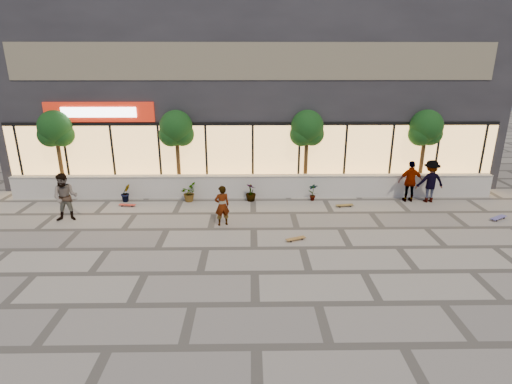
{
  "coord_description": "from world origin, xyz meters",
  "views": [
    {
      "loc": [
        -0.11,
        -10.56,
        6.03
      ],
      "look_at": [
        0.09,
        3.77,
        1.3
      ],
      "focal_mm": 28.0,
      "sensor_mm": 36.0,
      "label": 1
    }
  ],
  "objects_px": {
    "skateboard_center": "(296,238)",
    "tree_east": "(426,130)",
    "tree_midwest": "(176,131)",
    "skater_right_far": "(430,181)",
    "skater_center": "(222,206)",
    "skateboard_left": "(127,205)",
    "skateboard_right_near": "(345,205)",
    "skateboard_right_far": "(499,217)",
    "skater_right_near": "(410,181)",
    "skater_left": "(65,197)",
    "tree_west": "(55,131)",
    "tree_mideast": "(307,130)"
  },
  "relations": [
    {
      "from": "skateboard_center",
      "to": "tree_mideast",
      "type": "bearing_deg",
      "value": 56.33
    },
    {
      "from": "tree_east",
      "to": "skater_center",
      "type": "bearing_deg",
      "value": -156.44
    },
    {
      "from": "tree_west",
      "to": "skater_right_far",
      "type": "xyz_separation_m",
      "value": [
        16.85,
        -1.46,
        -2.03
      ]
    },
    {
      "from": "tree_midwest",
      "to": "skateboard_right_near",
      "type": "bearing_deg",
      "value": -15.67
    },
    {
      "from": "skateboard_right_far",
      "to": "tree_midwest",
      "type": "bearing_deg",
      "value": 134.37
    },
    {
      "from": "skater_right_near",
      "to": "skateboard_center",
      "type": "xyz_separation_m",
      "value": [
        -5.53,
        -4.06,
        -0.85
      ]
    },
    {
      "from": "skater_left",
      "to": "skateboard_right_far",
      "type": "xyz_separation_m",
      "value": [
        17.11,
        -0.18,
        -0.87
      ]
    },
    {
      "from": "skater_center",
      "to": "skateboard_center",
      "type": "bearing_deg",
      "value": 132.67
    },
    {
      "from": "skateboard_center",
      "to": "tree_east",
      "type": "bearing_deg",
      "value": 16.92
    },
    {
      "from": "skateboard_right_near",
      "to": "tree_mideast",
      "type": "bearing_deg",
      "value": 115.26
    },
    {
      "from": "tree_west",
      "to": "tree_east",
      "type": "distance_m",
      "value": 17.0
    },
    {
      "from": "skateboard_center",
      "to": "skateboard_right_near",
      "type": "height_order",
      "value": "skateboard_right_near"
    },
    {
      "from": "skater_left",
      "to": "skater_right_far",
      "type": "distance_m",
      "value": 15.32
    },
    {
      "from": "skater_right_near",
      "to": "skateboard_right_near",
      "type": "distance_m",
      "value": 3.23
    },
    {
      "from": "tree_west",
      "to": "tree_mideast",
      "type": "distance_m",
      "value": 11.5
    },
    {
      "from": "tree_west",
      "to": "tree_mideast",
      "type": "height_order",
      "value": "same"
    },
    {
      "from": "skateboard_right_far",
      "to": "tree_east",
      "type": "bearing_deg",
      "value": 85.68
    },
    {
      "from": "skateboard_left",
      "to": "skateboard_right_far",
      "type": "height_order",
      "value": "skateboard_right_far"
    },
    {
      "from": "tree_midwest",
      "to": "skater_center",
      "type": "bearing_deg",
      "value": -60.17
    },
    {
      "from": "skater_right_near",
      "to": "skater_right_far",
      "type": "distance_m",
      "value": 0.86
    },
    {
      "from": "tree_east",
      "to": "skater_right_far",
      "type": "height_order",
      "value": "tree_east"
    },
    {
      "from": "skater_right_far",
      "to": "skateboard_right_far",
      "type": "distance_m",
      "value": 3.03
    },
    {
      "from": "skater_center",
      "to": "skateboard_left",
      "type": "relative_size",
      "value": 2.12
    },
    {
      "from": "tree_east",
      "to": "skateboard_right_near",
      "type": "bearing_deg",
      "value": -152.58
    },
    {
      "from": "skater_center",
      "to": "skateboard_right_far",
      "type": "xyz_separation_m",
      "value": [
        10.97,
        0.37,
        -0.7
      ]
    },
    {
      "from": "skater_right_far",
      "to": "skateboard_center",
      "type": "bearing_deg",
      "value": 28.47
    },
    {
      "from": "skateboard_left",
      "to": "skater_left",
      "type": "bearing_deg",
      "value": -133.23
    },
    {
      "from": "tree_east",
      "to": "skater_right_far",
      "type": "distance_m",
      "value": 2.51
    },
    {
      "from": "tree_midwest",
      "to": "skater_right_far",
      "type": "relative_size",
      "value": 2.06
    },
    {
      "from": "skater_center",
      "to": "skater_right_far",
      "type": "xyz_separation_m",
      "value": [
        9.05,
        2.55,
        0.16
      ]
    },
    {
      "from": "tree_mideast",
      "to": "tree_east",
      "type": "xyz_separation_m",
      "value": [
        5.5,
        0.0,
        0.0
      ]
    },
    {
      "from": "skater_center",
      "to": "skateboard_left",
      "type": "height_order",
      "value": "skater_center"
    },
    {
      "from": "tree_west",
      "to": "tree_midwest",
      "type": "relative_size",
      "value": 1.0
    },
    {
      "from": "skateboard_center",
      "to": "skateboard_right_far",
      "type": "relative_size",
      "value": 0.87
    },
    {
      "from": "tree_west",
      "to": "tree_midwest",
      "type": "xyz_separation_m",
      "value": [
        5.5,
        0.0,
        0.0
      ]
    },
    {
      "from": "skateboard_center",
      "to": "skater_right_near",
      "type": "bearing_deg",
      "value": 13.31
    },
    {
      "from": "skater_left",
      "to": "skater_right_near",
      "type": "distance_m",
      "value": 14.48
    },
    {
      "from": "tree_east",
      "to": "skater_right_near",
      "type": "distance_m",
      "value": 2.68
    },
    {
      "from": "skater_center",
      "to": "skateboard_left",
      "type": "distance_m",
      "value": 4.82
    },
    {
      "from": "skater_left",
      "to": "skateboard_left",
      "type": "height_order",
      "value": "skater_left"
    },
    {
      "from": "skater_right_far",
      "to": "skateboard_left",
      "type": "height_order",
      "value": "skater_right_far"
    },
    {
      "from": "skateboard_left",
      "to": "skateboard_right_near",
      "type": "xyz_separation_m",
      "value": [
        9.44,
        -0.19,
        0.0
      ]
    },
    {
      "from": "tree_mideast",
      "to": "tree_east",
      "type": "relative_size",
      "value": 1.0
    },
    {
      "from": "skater_left",
      "to": "skateboard_left",
      "type": "xyz_separation_m",
      "value": [
        1.86,
        1.56,
        -0.89
      ]
    },
    {
      "from": "skater_center",
      "to": "skater_right_near",
      "type": "bearing_deg",
      "value": 178.88
    },
    {
      "from": "skateboard_right_near",
      "to": "skater_right_near",
      "type": "bearing_deg",
      "value": 3.19
    },
    {
      "from": "tree_mideast",
      "to": "skateboard_center",
      "type": "bearing_deg",
      "value": -100.66
    },
    {
      "from": "tree_west",
      "to": "skateboard_right_near",
      "type": "relative_size",
      "value": 4.94
    },
    {
      "from": "tree_west",
      "to": "skater_center",
      "type": "bearing_deg",
      "value": -27.22
    },
    {
      "from": "skateboard_left",
      "to": "tree_midwest",
      "type": "bearing_deg",
      "value": 50.62
    }
  ]
}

